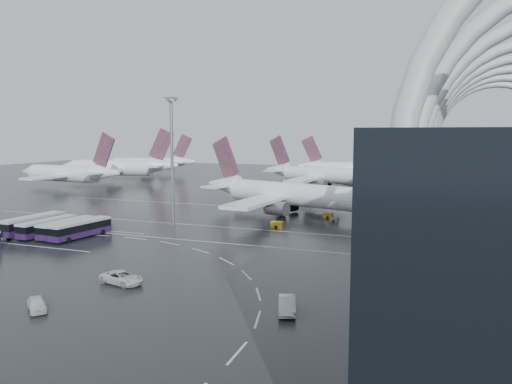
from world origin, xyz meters
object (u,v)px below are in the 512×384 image
(airliner_gate_b, at_px, (327,176))
(gse_cart_belly_b, at_px, (334,219))
(van_curve_a, at_px, (122,278))
(bus_row_near_b, at_px, (47,226))
(gse_cart_belly_c, at_px, (277,225))
(jet_remote_west, at_px, (70,174))
(bus_row_near_c, at_px, (66,227))
(jet_remote_mid, at_px, (120,168))
(van_curve_b, at_px, (37,304))
(airliner_main, at_px, (291,195))
(jet_remote_far, at_px, (151,164))
(van_curve_c, at_px, (287,305))
(floodlight_mast, at_px, (172,146))
(bus_row_near_a, at_px, (33,224))
(bus_row_near_d, at_px, (81,229))
(gse_cart_belly_e, at_px, (328,215))
(airliner_gate_c, at_px, (358,169))

(airliner_gate_b, xyz_separation_m, gse_cart_belly_b, (16.24, -63.65, -4.19))
(van_curve_a, bearing_deg, bus_row_near_b, 68.32)
(gse_cart_belly_b, relative_size, gse_cart_belly_c, 0.77)
(airliner_gate_b, distance_m, jet_remote_west, 91.03)
(airliner_gate_b, distance_m, bus_row_near_c, 101.60)
(jet_remote_west, relative_size, bus_row_near_c, 3.59)
(bus_row_near_c, bearing_deg, jet_remote_mid, 34.18)
(gse_cart_belly_b, bearing_deg, jet_remote_west, 162.16)
(van_curve_b, bearing_deg, jet_remote_west, 79.57)
(airliner_main, height_order, van_curve_b, airliner_main)
(jet_remote_mid, distance_m, jet_remote_far, 36.85)
(gse_cart_belly_b, bearing_deg, gse_cart_belly_c, -129.66)
(airliner_main, distance_m, jet_remote_west, 93.45)
(gse_cart_belly_c, bearing_deg, gse_cart_belly_b, 50.34)
(gse_cart_belly_b, bearing_deg, van_curve_a, -106.40)
(van_curve_c, relative_size, floodlight_mast, 0.20)
(jet_remote_far, height_order, bus_row_near_a, jet_remote_far)
(bus_row_near_d, distance_m, van_curve_a, 32.86)
(airliner_gate_b, relative_size, jet_remote_mid, 1.08)
(bus_row_near_b, relative_size, van_curve_c, 2.41)
(airliner_main, bearing_deg, jet_remote_mid, 165.79)
(van_curve_a, bearing_deg, bus_row_near_a, 70.76)
(gse_cart_belly_c, distance_m, gse_cart_belly_e, 17.46)
(jet_remote_west, bearing_deg, bus_row_near_c, 134.95)
(airliner_gate_c, distance_m, gse_cart_belly_e, 97.72)
(airliner_gate_b, xyz_separation_m, jet_remote_far, (-92.72, 32.22, 0.24))
(jet_remote_far, height_order, bus_row_near_d, jet_remote_far)
(van_curve_a, relative_size, gse_cart_belly_b, 3.25)
(bus_row_near_d, xyz_separation_m, gse_cart_belly_c, (31.60, 22.54, -1.11))
(bus_row_near_a, relative_size, van_curve_a, 2.28)
(bus_row_near_a, distance_m, van_curve_c, 64.75)
(airliner_gate_c, distance_m, bus_row_near_a, 141.59)
(airliner_gate_c, xyz_separation_m, gse_cart_belly_c, (2.05, -113.06, -3.96))
(bus_row_near_a, height_order, gse_cart_belly_b, bus_row_near_a)
(airliner_gate_c, xyz_separation_m, van_curve_b, (-7.59, -168.83, -3.86))
(airliner_gate_c, relative_size, van_curve_b, 11.33)
(van_curve_c, bearing_deg, gse_cart_belly_c, 92.12)
(gse_cart_belly_b, height_order, gse_cart_belly_e, gse_cart_belly_e)
(bus_row_near_a, distance_m, gse_cart_belly_c, 48.90)
(bus_row_near_a, height_order, bus_row_near_c, bus_row_near_a)
(airliner_main, relative_size, airliner_gate_c, 1.07)
(jet_remote_far, height_order, gse_cart_belly_b, jet_remote_far)
(van_curve_c, distance_m, gse_cart_belly_b, 58.30)
(van_curve_b, bearing_deg, airliner_main, 34.56)
(jet_remote_west, distance_m, bus_row_near_c, 87.87)
(jet_remote_mid, height_order, gse_cart_belly_b, jet_remote_mid)
(jet_remote_far, bearing_deg, gse_cart_belly_b, 116.37)
(airliner_gate_b, xyz_separation_m, van_curve_c, (23.29, -121.52, -3.83))
(jet_remote_west, relative_size, jet_remote_mid, 0.93)
(jet_remote_west, bearing_deg, van_curve_b, 133.87)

